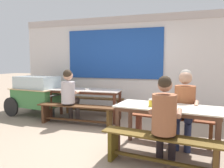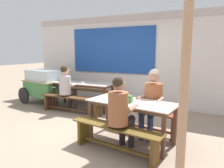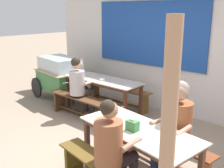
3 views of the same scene
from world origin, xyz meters
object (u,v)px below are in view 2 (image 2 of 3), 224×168
object	(u,v)px
bench_near_back	(144,118)
bench_near_front	(115,135)
person_right_near_table	(152,98)
dining_table_far	(82,85)
bench_far_back	(92,94)
tissue_box	(128,99)
bench_far_front	(71,101)
condiment_jar	(117,98)
dining_table_near	(131,106)
person_left_back_turned	(66,85)
food_cart	(44,84)
person_near_front	(120,110)
wooden_support_post	(183,104)
soup_bowl	(83,83)

from	to	relation	value
bench_near_back	bench_near_front	xyz separation A→B (m)	(-0.14, -1.07, -0.00)
person_right_near_table	dining_table_far	bearing A→B (deg)	155.98
bench_far_back	bench_near_front	bearing A→B (deg)	-51.59
person_right_near_table	tissue_box	distance (m)	0.62
bench_far_back	bench_far_front	distance (m)	1.08
person_right_near_table	condiment_jar	xyz separation A→B (m)	(-0.51, -0.54, 0.06)
dining_table_near	bench_near_front	world-z (taller)	dining_table_near
person_left_back_turned	condiment_jar	size ratio (longest dim) A/B	10.92
dining_table_near	condiment_jar	bearing A→B (deg)	-160.97
food_cart	tissue_box	distance (m)	3.86
person_near_front	condiment_jar	world-z (taller)	person_near_front
person_near_front	condiment_jar	xyz separation A→B (m)	(-0.23, 0.39, 0.10)
bench_near_front	wooden_support_post	distance (m)	1.47
dining_table_near	person_right_near_table	bearing A→B (deg)	59.64
person_right_near_table	condiment_jar	size ratio (longest dim) A/B	11.26
bench_far_front	person_left_back_turned	xyz separation A→B (m)	(-0.20, 0.07, 0.42)
person_right_near_table	bench_near_back	bearing A→B (deg)	156.02
bench_far_front	soup_bowl	distance (m)	0.66
bench_far_front	soup_bowl	xyz separation A→B (m)	(0.08, 0.47, 0.46)
dining_table_far	wooden_support_post	world-z (taller)	wooden_support_post
person_near_front	person_right_near_table	distance (m)	0.97
dining_table_far	dining_table_near	distance (m)	2.60
tissue_box	bench_near_back	bearing A→B (deg)	80.68
person_right_near_table	food_cart	bearing A→B (deg)	164.96
dining_table_near	soup_bowl	distance (m)	2.49
person_near_front	person_left_back_turned	size ratio (longest dim) A/B	0.99
bench_far_back	food_cart	bearing A→B (deg)	-158.00
bench_far_back	wooden_support_post	xyz separation A→B (m)	(3.16, -3.16, 0.78)
person_left_back_turned	tissue_box	world-z (taller)	person_left_back_turned
dining_table_far	wooden_support_post	bearing A→B (deg)	-39.72
bench_near_front	person_left_back_turned	bearing A→B (deg)	144.84
bench_near_front	food_cart	xyz separation A→B (m)	(-3.48, 2.01, 0.33)
dining_table_near	food_cart	xyz separation A→B (m)	(-3.55, 1.48, -0.05)
food_cart	person_near_front	bearing A→B (deg)	-28.89
person_near_front	dining_table_near	bearing A→B (deg)	88.26
dining_table_near	bench_near_back	size ratio (longest dim) A/B	1.10
dining_table_near	person_near_front	size ratio (longest dim) A/B	1.32
dining_table_far	person_left_back_turned	world-z (taller)	person_left_back_turned
person_left_back_turned	person_near_front	bearing A→B (deg)	-33.43
dining_table_far	soup_bowl	size ratio (longest dim) A/B	14.65
bench_near_back	dining_table_far	bearing A→B (deg)	155.98
person_near_front	soup_bowl	xyz separation A→B (m)	(-2.01, 1.91, 0.06)
person_left_back_turned	dining_table_near	bearing A→B (deg)	-24.22
bench_far_back	tissue_box	xyz separation A→B (m)	(2.09, -2.15, 0.52)
bench_far_front	condiment_jar	size ratio (longest dim) A/B	15.85
person_right_near_table	wooden_support_post	distance (m)	1.76
person_left_back_turned	person_right_near_table	size ratio (longest dim) A/B	0.97
dining_table_far	tissue_box	xyz separation A→B (m)	(2.08, -1.60, 0.14)
person_near_front	bench_near_back	bearing A→B (deg)	85.12
bench_near_front	dining_table_far	bearing A→B (deg)	134.92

